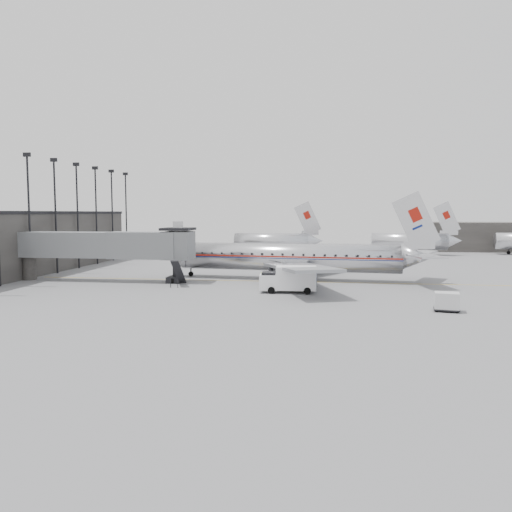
{
  "coord_description": "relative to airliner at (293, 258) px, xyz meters",
  "views": [
    {
      "loc": [
        7.68,
        -52.14,
        8.11
      ],
      "look_at": [
        0.2,
        3.52,
        3.2
      ],
      "focal_mm": 35.0,
      "sensor_mm": 36.0,
      "label": 1
    }
  ],
  "objects": [
    {
      "name": "distant_aircraft_near",
      "position": [
        -5.95,
        34.07,
        0.06
      ],
      "size": [
        16.39,
        3.2,
        10.26
      ],
      "color": "silver",
      "rests_on": "ground"
    },
    {
      "name": "hangar",
      "position": [
        40.85,
        52.07,
        0.33
      ],
      "size": [
        30.0,
        12.0,
        6.0
      ],
      "primitive_type": "cube",
      "color": "#32302E",
      "rests_on": "ground"
    },
    {
      "name": "floodlight_masts",
      "position": [
        -31.65,
        5.07,
        5.69
      ],
      "size": [
        0.9,
        42.25,
        15.25
      ],
      "color": "black",
      "rests_on": "ground"
    },
    {
      "name": "baggage_cart_white",
      "position": [
        13.67,
        -17.93,
        -1.83
      ],
      "size": [
        2.25,
        1.87,
        1.57
      ],
      "rotation": [
        0.0,
        0.0,
        -0.19
      ],
      "color": "silver",
      "rests_on": "ground"
    },
    {
      "name": "airliner",
      "position": [
        0.0,
        0.0,
        0.0
      ],
      "size": [
        33.54,
        30.95,
        10.61
      ],
      "rotation": [
        0.0,
        0.0,
        -0.1
      ],
      "color": "silver",
      "rests_on": "ground"
    },
    {
      "name": "apron_line",
      "position": [
        -1.15,
        -1.93,
        -2.66
      ],
      "size": [
        60.0,
        0.15,
        0.01
      ],
      "primitive_type": "cube",
      "rotation": [
        0.0,
        0.0,
        1.57
      ],
      "color": "gold",
      "rests_on": "ground"
    },
    {
      "name": "service_van",
      "position": [
        0.17,
        -9.93,
        -1.26
      ],
      "size": [
        5.76,
        2.42,
        2.68
      ],
      "rotation": [
        0.0,
        0.0,
        0.03
      ],
      "color": "white",
      "rests_on": "ground"
    },
    {
      "name": "baggage_cart_navy",
      "position": [
        1.85,
        -5.93,
        -1.84
      ],
      "size": [
        2.3,
        1.96,
        1.56
      ],
      "rotation": [
        0.0,
        0.0,
        0.25
      ],
      "color": "#0E1239",
      "rests_on": "ground"
    },
    {
      "name": "ramp_worker",
      "position": [
        -3.1,
        -6.07,
        -1.91
      ],
      "size": [
        0.57,
        0.38,
        1.52
      ],
      "primitive_type": "imported",
      "rotation": [
        0.0,
        0.0,
        0.03
      ],
      "color": "#9DC517",
      "rests_on": "ground"
    },
    {
      "name": "ground",
      "position": [
        -4.15,
        -7.93,
        -2.67
      ],
      "size": [
        160.0,
        160.0,
        0.0
      ],
      "primitive_type": "plane",
      "color": "slate",
      "rests_on": "ground"
    },
    {
      "name": "terminal",
      "position": [
        -38.15,
        2.07,
        1.33
      ],
      "size": [
        12.0,
        46.0,
        8.0
      ],
      "primitive_type": "cube",
      "color": "#32302E",
      "rests_on": "ground"
    },
    {
      "name": "jet_bridge",
      "position": [
        -20.82,
        -4.26,
        1.51
      ],
      "size": [
        21.0,
        6.2,
        7.1
      ],
      "color": "slate",
      "rests_on": "ground"
    },
    {
      "name": "distant_aircraft_mid",
      "position": [
        20.05,
        38.07,
        0.06
      ],
      "size": [
        16.39,
        3.2,
        10.26
      ],
      "color": "silver",
      "rests_on": "ground"
    }
  ]
}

